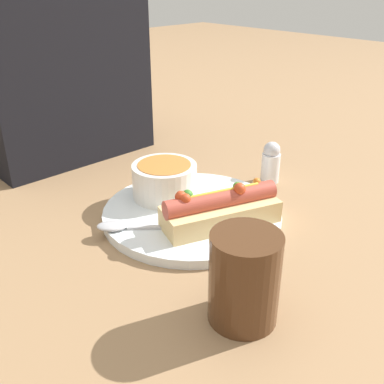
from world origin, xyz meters
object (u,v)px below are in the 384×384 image
hot_dog (221,209)px  salt_shaker (272,163)px  spoon (126,226)px  drinking_glass (244,278)px  seated_diner (60,43)px  soup_bowl (167,178)px

hot_dog → salt_shaker: 0.20m
spoon → drinking_glass: 0.22m
spoon → seated_diner: seated_diner is taller
drinking_glass → salt_shaker: (0.30, 0.20, -0.02)m
hot_dog → soup_bowl: (0.00, 0.12, 0.01)m
hot_dog → soup_bowl: size_ratio=1.73×
seated_diner → salt_shaker: bearing=-62.4°
spoon → drinking_glass: (-0.00, -0.22, 0.03)m
hot_dog → soup_bowl: 0.12m
salt_shaker → seated_diner: 0.45m
drinking_glass → seated_diner: size_ratio=0.20×
soup_bowl → salt_shaker: (0.19, -0.07, -0.01)m
spoon → drinking_glass: bearing=131.9°
hot_dog → spoon: 0.14m
spoon → salt_shaker: size_ratio=1.71×
drinking_glass → salt_shaker: 0.36m
drinking_glass → seated_diner: bearing=78.3°
soup_bowl → spoon: 0.12m
soup_bowl → spoon: size_ratio=0.81×
hot_dog → soup_bowl: bearing=108.2°
soup_bowl → drinking_glass: 0.29m
soup_bowl → salt_shaker: 0.20m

